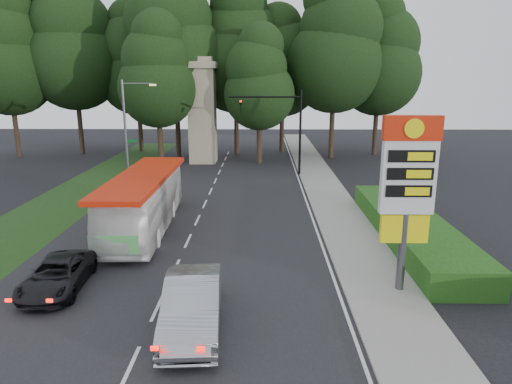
{
  "coord_description": "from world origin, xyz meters",
  "views": [
    {
      "loc": [
        3.8,
        -14.52,
        8.15
      ],
      "look_at": [
        3.47,
        9.17,
        2.2
      ],
      "focal_mm": 32.0,
      "sensor_mm": 36.0,
      "label": 1
    }
  ],
  "objects_px": {
    "traffic_signal_mast": "(285,120)",
    "sedan_silver": "(192,305)",
    "monument": "(202,110)",
    "suv_charcoal": "(58,275)",
    "gas_station_pylon": "(408,181)",
    "transit_bus": "(144,202)",
    "streetlight_signs": "(128,125)"
  },
  "relations": [
    {
      "from": "gas_station_pylon",
      "to": "sedan_silver",
      "type": "xyz_separation_m",
      "value": [
        -7.7,
        -2.82,
        -3.59
      ]
    },
    {
      "from": "suv_charcoal",
      "to": "traffic_signal_mast",
      "type": "bearing_deg",
      "value": 61.65
    },
    {
      "from": "transit_bus",
      "to": "sedan_silver",
      "type": "bearing_deg",
      "value": -70.41
    },
    {
      "from": "gas_station_pylon",
      "to": "suv_charcoal",
      "type": "bearing_deg",
      "value": -179.97
    },
    {
      "from": "transit_bus",
      "to": "gas_station_pylon",
      "type": "bearing_deg",
      "value": -34.56
    },
    {
      "from": "streetlight_signs",
      "to": "suv_charcoal",
      "type": "height_order",
      "value": "streetlight_signs"
    },
    {
      "from": "traffic_signal_mast",
      "to": "suv_charcoal",
      "type": "relative_size",
      "value": 1.62
    },
    {
      "from": "traffic_signal_mast",
      "to": "streetlight_signs",
      "type": "bearing_deg",
      "value": -171.08
    },
    {
      "from": "traffic_signal_mast",
      "to": "streetlight_signs",
      "type": "relative_size",
      "value": 0.9
    },
    {
      "from": "monument",
      "to": "gas_station_pylon",
      "type": "bearing_deg",
      "value": -68.2
    },
    {
      "from": "monument",
      "to": "suv_charcoal",
      "type": "distance_m",
      "value": 28.46
    },
    {
      "from": "monument",
      "to": "transit_bus",
      "type": "distance_m",
      "value": 20.88
    },
    {
      "from": "traffic_signal_mast",
      "to": "sedan_silver",
      "type": "relative_size",
      "value": 1.38
    },
    {
      "from": "traffic_signal_mast",
      "to": "sedan_silver",
      "type": "xyz_separation_m",
      "value": [
        -4.18,
        -24.83,
        -3.81
      ]
    },
    {
      "from": "gas_station_pylon",
      "to": "traffic_signal_mast",
      "type": "xyz_separation_m",
      "value": [
        -3.52,
        22.0,
        0.22
      ]
    },
    {
      "from": "traffic_signal_mast",
      "to": "transit_bus",
      "type": "xyz_separation_m",
      "value": [
        -8.34,
        -14.56,
        -3.13
      ]
    },
    {
      "from": "streetlight_signs",
      "to": "sedan_silver",
      "type": "relative_size",
      "value": 1.53
    },
    {
      "from": "monument",
      "to": "transit_bus",
      "type": "height_order",
      "value": "monument"
    },
    {
      "from": "gas_station_pylon",
      "to": "transit_bus",
      "type": "relative_size",
      "value": 0.62
    },
    {
      "from": "traffic_signal_mast",
      "to": "suv_charcoal",
      "type": "distance_m",
      "value": 24.49
    },
    {
      "from": "gas_station_pylon",
      "to": "traffic_signal_mast",
      "type": "relative_size",
      "value": 0.95
    },
    {
      "from": "traffic_signal_mast",
      "to": "suv_charcoal",
      "type": "xyz_separation_m",
      "value": [
        -9.93,
        -22.01,
        -4.06
      ]
    },
    {
      "from": "sedan_silver",
      "to": "suv_charcoal",
      "type": "distance_m",
      "value": 6.41
    },
    {
      "from": "gas_station_pylon",
      "to": "streetlight_signs",
      "type": "distance_m",
      "value": 25.74
    },
    {
      "from": "streetlight_signs",
      "to": "transit_bus",
      "type": "height_order",
      "value": "streetlight_signs"
    },
    {
      "from": "monument",
      "to": "suv_charcoal",
      "type": "relative_size",
      "value": 2.26
    },
    {
      "from": "monument",
      "to": "transit_bus",
      "type": "relative_size",
      "value": 0.91
    },
    {
      "from": "gas_station_pylon",
      "to": "transit_bus",
      "type": "bearing_deg",
      "value": 147.88
    },
    {
      "from": "gas_station_pylon",
      "to": "monument",
      "type": "height_order",
      "value": "monument"
    },
    {
      "from": "traffic_signal_mast",
      "to": "sedan_silver",
      "type": "distance_m",
      "value": 25.47
    },
    {
      "from": "suv_charcoal",
      "to": "monument",
      "type": "bearing_deg",
      "value": 81.34
    },
    {
      "from": "traffic_signal_mast",
      "to": "transit_bus",
      "type": "height_order",
      "value": "traffic_signal_mast"
    }
  ]
}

